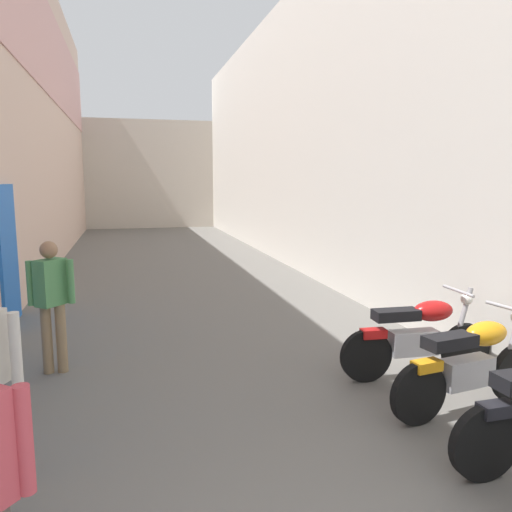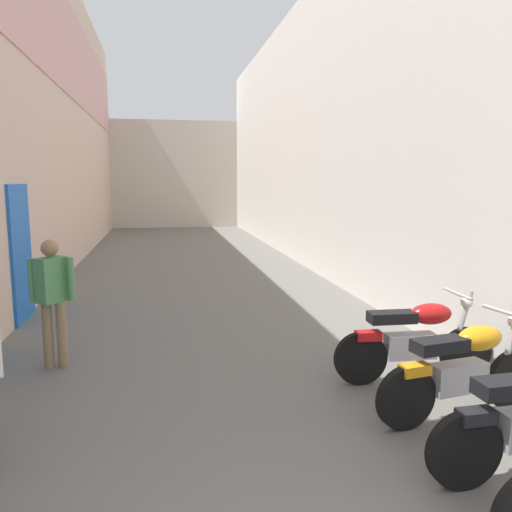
% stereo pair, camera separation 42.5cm
% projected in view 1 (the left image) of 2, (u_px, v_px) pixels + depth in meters
% --- Properties ---
extents(ground_plane, '(39.76, 39.76, 0.00)m').
position_uv_depth(ground_plane, '(185.00, 287.00, 10.73)').
color(ground_plane, '#66635E').
extents(building_left, '(0.45, 23.76, 7.89)m').
position_uv_depth(building_left, '(29.00, 103.00, 11.22)').
color(building_left, beige).
rests_on(building_left, ground).
extents(building_right, '(0.45, 23.76, 6.96)m').
position_uv_depth(building_right, '(297.00, 132.00, 12.91)').
color(building_right, beige).
rests_on(building_right, ground).
extents(building_far_end, '(8.97, 2.00, 5.07)m').
position_uv_depth(building_far_end, '(149.00, 175.00, 24.60)').
color(building_far_end, beige).
rests_on(building_far_end, ground).
extents(motorcycle_third, '(1.84, 0.58, 1.04)m').
position_uv_depth(motorcycle_third, '(471.00, 363.00, 4.88)').
color(motorcycle_third, black).
rests_on(motorcycle_third, ground).
extents(motorcycle_fourth, '(1.85, 0.58, 1.04)m').
position_uv_depth(motorcycle_fourth, '(418.00, 335.00, 5.76)').
color(motorcycle_fourth, black).
rests_on(motorcycle_fourth, ground).
extents(pedestrian_further_down, '(0.52, 0.39, 1.57)m').
position_uv_depth(pedestrian_further_down, '(52.00, 297.00, 5.84)').
color(pedestrian_further_down, '#8C7251').
rests_on(pedestrian_further_down, ground).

